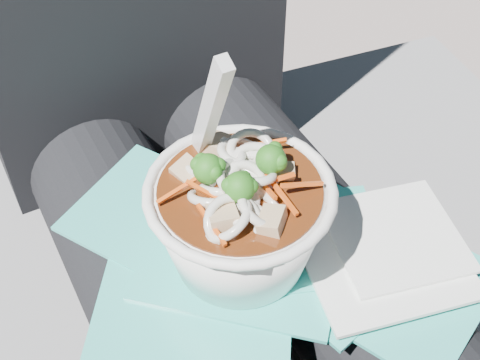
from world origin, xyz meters
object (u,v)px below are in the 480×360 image
person_body (208,213)px  udon_bowl (240,214)px  lap (250,290)px  plastic_bag (261,252)px  stone_ledge (198,337)px

person_body → udon_bowl: 0.16m
lap → plastic_bag: 0.08m
lap → udon_bowl: 0.14m
person_body → udon_bowl: (-0.02, -0.11, 0.12)m
lap → person_body: 0.09m
stone_ledge → person_body: (-0.00, -0.06, 0.33)m
stone_ledge → plastic_bag: plastic_bag is taller
stone_ledge → plastic_bag: size_ratio=2.79×
lap → plastic_bag: bearing=-86.7°
lap → udon_bowl: udon_bowl is taller
stone_ledge → udon_bowl: 0.48m
plastic_bag → udon_bowl: size_ratio=1.78×
plastic_bag → person_body: bearing=90.5°
person_body → plastic_bag: bearing=-89.5°
person_body → lap: bearing=-90.0°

